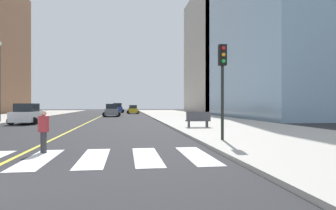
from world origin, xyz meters
TOP-DOWN VIEW (x-y plane):
  - sidewalk_kerb_east at (12.20, 20.00)m, footprint 10.00×120.00m
  - crosswalk_paint at (0.00, 4.00)m, footprint 13.50×4.00m
  - lane_divider_paint at (0.00, 40.00)m, footprint 0.16×80.00m
  - parking_garage_concrete at (27.57, 57.86)m, footprint 18.00×24.00m
  - car_blue_nearest at (2.00, 59.79)m, footprint 2.93×4.68m
  - car_white_second at (-5.26, 22.98)m, footprint 2.77×4.34m
  - car_gray_third at (1.64, 39.56)m, footprint 2.77×4.34m
  - car_yellow_fourth at (5.13, 52.46)m, footprint 2.45×3.83m
  - traffic_light_near_corner at (8.31, 7.23)m, footprint 0.36×0.41m
  - park_bench at (9.03, 15.08)m, footprint 1.82×0.63m
  - pedestrian_crossing at (0.71, 5.34)m, footprint 0.40×0.40m

SIDE VIEW (x-z plane):
  - lane_divider_paint at x=0.00m, z-range 0.00..0.01m
  - crosswalk_paint at x=0.00m, z-range 0.00..0.01m
  - sidewalk_kerb_east at x=12.20m, z-range 0.00..0.15m
  - park_bench at x=9.03m, z-range 0.13..1.25m
  - car_yellow_fourth at x=5.13m, z-range -0.05..1.62m
  - pedestrian_crossing at x=0.71m, z-range 0.08..1.69m
  - car_gray_third at x=1.64m, z-range -0.06..1.84m
  - car_white_second at x=-5.26m, z-range -0.06..1.85m
  - car_blue_nearest at x=2.00m, z-range -0.07..2.02m
  - traffic_light_near_corner at x=8.31m, z-range 1.08..5.59m
  - parking_garage_concrete at x=27.57m, z-range 0.00..26.23m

